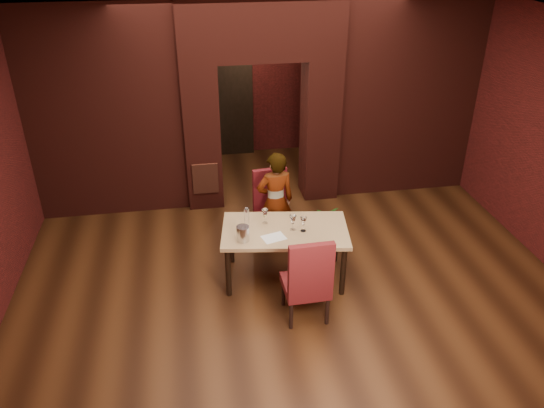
# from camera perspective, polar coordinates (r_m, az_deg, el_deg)

# --- Properties ---
(floor) EXTENTS (8.00, 8.00, 0.00)m
(floor) POSITION_cam_1_polar(r_m,az_deg,el_deg) (7.30, 1.36, -6.41)
(floor) COLOR #432410
(floor) RESTS_ON ground
(ceiling) EXTENTS (7.00, 8.00, 0.04)m
(ceiling) POSITION_cam_1_polar(r_m,az_deg,el_deg) (6.06, 1.73, 19.19)
(ceiling) COLOR silver
(ceiling) RESTS_ON ground
(wall_back) EXTENTS (7.00, 0.04, 3.20)m
(wall_back) POSITION_cam_1_polar(r_m,az_deg,el_deg) (10.26, -2.85, 14.00)
(wall_back) COLOR maroon
(wall_back) RESTS_ON ground
(pillar_left) EXTENTS (0.55, 0.55, 2.30)m
(pillar_left) POSITION_cam_1_polar(r_m,az_deg,el_deg) (8.43, -7.54, 7.25)
(pillar_left) COLOR maroon
(pillar_left) RESTS_ON ground
(pillar_right) EXTENTS (0.55, 0.55, 2.30)m
(pillar_right) POSITION_cam_1_polar(r_m,az_deg,el_deg) (8.69, 5.17, 8.05)
(pillar_right) COLOR maroon
(pillar_right) RESTS_ON ground
(lintel) EXTENTS (2.45, 0.55, 0.90)m
(lintel) POSITION_cam_1_polar(r_m,az_deg,el_deg) (8.08, -1.20, 18.36)
(lintel) COLOR maroon
(lintel) RESTS_ON ground
(wing_wall_left) EXTENTS (2.28, 0.35, 3.20)m
(wing_wall_left) POSITION_cam_1_polar(r_m,az_deg,el_deg) (8.36, -17.56, 9.26)
(wing_wall_left) COLOR maroon
(wing_wall_left) RESTS_ON ground
(wing_wall_right) EXTENTS (2.28, 0.35, 3.20)m
(wing_wall_right) POSITION_cam_1_polar(r_m,az_deg,el_deg) (9.00, 14.21, 11.05)
(wing_wall_right) COLOR maroon
(wing_wall_right) RESTS_ON ground
(vent_panel) EXTENTS (0.40, 0.03, 0.50)m
(vent_panel) POSITION_cam_1_polar(r_m,az_deg,el_deg) (8.40, -7.17, 2.72)
(vent_panel) COLOR #9E472E
(vent_panel) RESTS_ON ground
(rear_door) EXTENTS (0.90, 0.08, 2.10)m
(rear_door) POSITION_cam_1_polar(r_m,az_deg,el_deg) (10.32, -4.97, 10.84)
(rear_door) COLOR black
(rear_door) RESTS_ON ground
(rear_door_frame) EXTENTS (1.02, 0.04, 2.22)m
(rear_door_frame) POSITION_cam_1_polar(r_m,az_deg,el_deg) (10.28, -4.95, 10.77)
(rear_door_frame) COLOR black
(rear_door_frame) RESTS_ON ground
(dining_table) EXTENTS (1.69, 1.11, 0.74)m
(dining_table) POSITION_cam_1_polar(r_m,az_deg,el_deg) (6.85, 1.37, -5.34)
(dining_table) COLOR tan
(dining_table) RESTS_ON ground
(chair_far) EXTENTS (0.54, 0.54, 1.08)m
(chair_far) POSITION_cam_1_polar(r_m,az_deg,el_deg) (7.48, 0.20, -0.60)
(chair_far) COLOR maroon
(chair_far) RESTS_ON ground
(chair_near) EXTENTS (0.52, 0.52, 1.12)m
(chair_near) POSITION_cam_1_polar(r_m,az_deg,el_deg) (6.14, 3.65, -7.71)
(chair_near) COLOR maroon
(chair_near) RESTS_ON ground
(person_seated) EXTENTS (0.57, 0.41, 1.46)m
(person_seated) POSITION_cam_1_polar(r_m,az_deg,el_deg) (7.30, 0.36, 0.28)
(person_seated) COLOR white
(person_seated) RESTS_ON ground
(wine_glass_a) EXTENTS (0.08, 0.08, 0.20)m
(wine_glass_a) POSITION_cam_1_polar(r_m,az_deg,el_deg) (6.71, -0.76, -1.34)
(wine_glass_a) COLOR white
(wine_glass_a) RESTS_ON dining_table
(wine_glass_b) EXTENTS (0.08, 0.08, 0.21)m
(wine_glass_b) POSITION_cam_1_polar(r_m,az_deg,el_deg) (6.58, 2.26, -2.03)
(wine_glass_b) COLOR white
(wine_glass_b) RESTS_ON dining_table
(wine_glass_c) EXTENTS (0.08, 0.08, 0.20)m
(wine_glass_c) POSITION_cam_1_polar(r_m,az_deg,el_deg) (6.57, 3.40, -2.17)
(wine_glass_c) COLOR white
(wine_glass_c) RESTS_ON dining_table
(tasting_sheet) EXTENTS (0.32, 0.27, 0.00)m
(tasting_sheet) POSITION_cam_1_polar(r_m,az_deg,el_deg) (6.47, 0.19, -3.64)
(tasting_sheet) COLOR white
(tasting_sheet) RESTS_ON dining_table
(wine_bucket) EXTENTS (0.16, 0.16, 0.19)m
(wine_bucket) POSITION_cam_1_polar(r_m,az_deg,el_deg) (6.38, -3.15, -3.20)
(wine_bucket) COLOR #B3B4BB
(wine_bucket) RESTS_ON dining_table
(water_bottle) EXTENTS (0.06, 0.06, 0.27)m
(water_bottle) POSITION_cam_1_polar(r_m,az_deg,el_deg) (6.64, -2.74, -1.41)
(water_bottle) COLOR white
(water_bottle) RESTS_ON dining_table
(potted_plant) EXTENTS (0.48, 0.46, 0.42)m
(potted_plant) POSITION_cam_1_polar(r_m,az_deg,el_deg) (7.93, 5.56, -1.66)
(potted_plant) COLOR #28681E
(potted_plant) RESTS_ON ground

